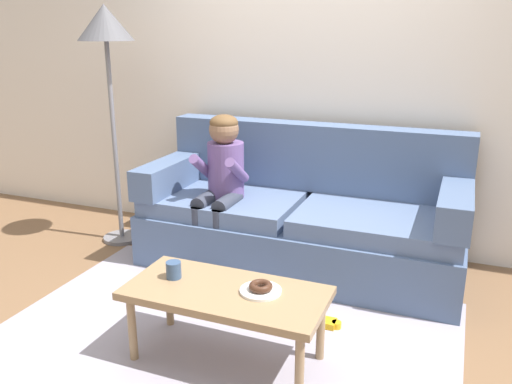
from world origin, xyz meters
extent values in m
plane|color=brown|center=(0.00, 0.00, 0.00)|extent=(10.00, 10.00, 0.00)
cube|color=silver|center=(0.00, 1.40, 1.40)|extent=(8.00, 0.10, 2.80)
cube|color=#9993A3|center=(0.00, -0.25, 0.01)|extent=(2.53, 1.79, 0.01)
cube|color=slate|center=(0.11, 0.80, 0.19)|extent=(2.25, 0.90, 0.38)
cube|color=slate|center=(-0.45, 0.75, 0.44)|extent=(1.08, 0.74, 0.12)
cube|color=slate|center=(0.67, 0.75, 0.44)|extent=(1.08, 0.74, 0.12)
cube|color=slate|center=(0.11, 1.15, 0.75)|extent=(2.25, 0.20, 0.50)
cube|color=slate|center=(-0.91, 0.80, 0.61)|extent=(0.20, 0.90, 0.22)
cube|color=slate|center=(1.14, 0.80, 0.61)|extent=(0.20, 0.90, 0.22)
cube|color=#937551|center=(0.11, -0.43, 0.39)|extent=(1.02, 0.49, 0.04)
cylinder|color=#937551|center=(-0.34, -0.62, 0.19)|extent=(0.04, 0.04, 0.37)
cylinder|color=#937551|center=(0.56, -0.62, 0.19)|extent=(0.04, 0.04, 0.37)
cylinder|color=#937551|center=(-0.34, -0.25, 0.19)|extent=(0.04, 0.04, 0.37)
cylinder|color=#937551|center=(0.56, -0.25, 0.19)|extent=(0.04, 0.04, 0.37)
cylinder|color=#664C84|center=(-0.42, 0.72, 0.70)|extent=(0.26, 0.26, 0.40)
sphere|color=#846047|center=(-0.42, 0.70, 1.00)|extent=(0.21, 0.21, 0.21)
ellipsoid|color=brown|center=(-0.42, 0.70, 1.04)|extent=(0.20, 0.20, 0.12)
cylinder|color=#333847|center=(-0.50, 0.57, 0.51)|extent=(0.11, 0.30, 0.11)
cylinder|color=#333847|center=(-0.50, 0.42, 0.28)|extent=(0.09, 0.09, 0.44)
cube|color=black|center=(-0.50, 0.37, 0.03)|extent=(0.10, 0.20, 0.06)
cylinder|color=#664C84|center=(-0.56, 0.62, 0.74)|extent=(0.07, 0.29, 0.23)
cylinder|color=#333847|center=(-0.34, 0.57, 0.51)|extent=(0.11, 0.30, 0.11)
cylinder|color=#333847|center=(-0.34, 0.42, 0.28)|extent=(0.09, 0.09, 0.44)
cube|color=black|center=(-0.34, 0.37, 0.03)|extent=(0.10, 0.20, 0.06)
cylinder|color=#664C84|center=(-0.29, 0.62, 0.74)|extent=(0.07, 0.29, 0.23)
cylinder|color=white|center=(0.28, -0.39, 0.42)|extent=(0.21, 0.21, 0.01)
torus|color=#422619|center=(0.28, -0.39, 0.44)|extent=(0.17, 0.17, 0.04)
cylinder|color=#334C72|center=(-0.20, -0.42, 0.46)|extent=(0.08, 0.08, 0.09)
cube|color=gold|center=(0.49, 0.07, 0.03)|extent=(0.16, 0.09, 0.05)
cylinder|color=gold|center=(0.40, 0.07, 0.03)|extent=(0.06, 0.06, 0.05)
cylinder|color=gold|center=(0.57, 0.07, 0.03)|extent=(0.06, 0.06, 0.05)
cylinder|color=slate|center=(-1.40, 0.76, 0.01)|extent=(0.30, 0.30, 0.03)
cylinder|color=slate|center=(-1.40, 0.76, 0.83)|extent=(0.04, 0.04, 1.60)
cone|color=#4C4C51|center=(-1.40, 0.76, 1.71)|extent=(0.42, 0.42, 0.26)
camera|label=1|loc=(1.14, -2.59, 1.66)|focal=36.88mm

